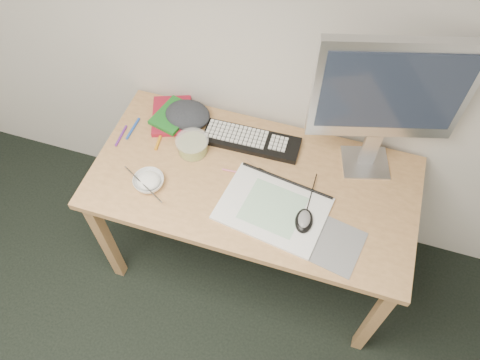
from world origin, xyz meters
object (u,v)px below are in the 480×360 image
object	(u,v)px
sketchpad	(273,209)
rice_bowl	(149,182)
desk	(253,191)
monitor	(390,95)
keyboard	(251,141)

from	to	relation	value
sketchpad	rice_bowl	xyz separation A→B (m)	(-0.53, -0.04, 0.01)
desk	sketchpad	xyz separation A→B (m)	(0.12, -0.12, 0.09)
sketchpad	monitor	xyz separation A→B (m)	(0.32, 0.35, 0.41)
sketchpad	monitor	distance (m)	0.63
keyboard	monitor	xyz separation A→B (m)	(0.51, 0.04, 0.41)
keyboard	rice_bowl	xyz separation A→B (m)	(-0.35, -0.35, 0.01)
desk	monitor	world-z (taller)	monitor
monitor	rice_bowl	size ratio (longest dim) A/B	5.08
sketchpad	rice_bowl	world-z (taller)	rice_bowl
sketchpad	rice_bowl	bearing A→B (deg)	-167.39
desk	monitor	xyz separation A→B (m)	(0.44, 0.24, 0.50)
desk	sketchpad	world-z (taller)	sketchpad
sketchpad	keyboard	distance (m)	0.36
desk	sketchpad	bearing A→B (deg)	-44.43
desk	rice_bowl	xyz separation A→B (m)	(-0.42, -0.15, 0.10)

